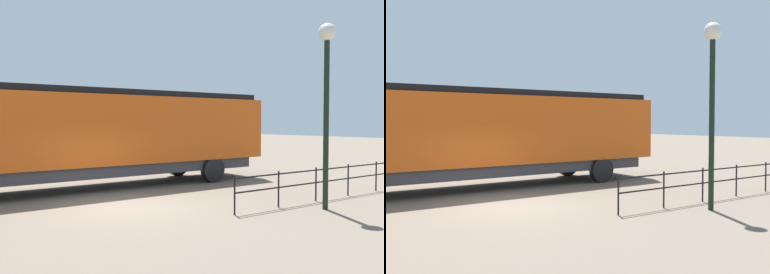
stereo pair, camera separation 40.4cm
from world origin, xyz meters
The scene contains 4 objects.
ground_plane centered at (0.00, 0.00, 0.00)m, with size 120.00×120.00×0.00m, color #756656.
locomotive centered at (-4.06, 1.18, 2.19)m, with size 3.03×15.42×3.87m.
lamp_post centered at (3.76, 4.70, 3.96)m, with size 0.52×0.52×5.53m.
platform_fence centered at (2.75, 7.34, 0.73)m, with size 0.05×10.78×1.12m.
Camera 1 is at (11.66, -5.96, 2.61)m, focal length 39.84 mm.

